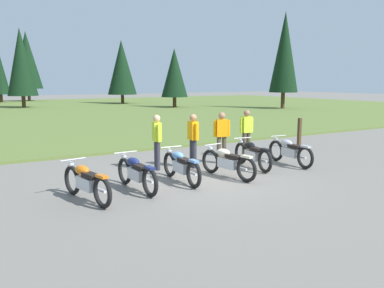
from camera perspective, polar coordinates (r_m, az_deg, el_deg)
name	(u,v)px	position (r m, az deg, el deg)	size (l,w,h in m)	color
ground_plane	(203,179)	(10.94, 1.61, -5.09)	(140.00, 140.00, 0.00)	slate
grass_moorland	(35,112)	(36.40, -21.62, 4.28)	(80.00, 44.00, 0.10)	#5B7033
forest_treeline	(29,62)	(42.44, -22.34, 10.83)	(38.17, 30.32, 8.93)	#47331E
motorcycle_orange	(86,182)	(9.24, -14.94, -5.25)	(0.72, 2.08, 0.88)	black
motorcycle_navy	(136,173)	(9.89, -7.98, -4.09)	(0.62, 2.10, 0.88)	black
motorcycle_sky_blue	(181,166)	(10.59, -1.60, -3.13)	(0.62, 2.10, 0.88)	black
motorcycle_cream	(227,162)	(11.12, 5.10, -2.57)	(0.67, 2.09, 0.88)	black
motorcycle_black	(252,154)	(12.40, 8.62, -1.43)	(0.62, 2.10, 0.88)	black
motorcycle_silver	(290,151)	(13.14, 13.83, -1.00)	(0.62, 2.10, 0.88)	black
rider_with_back_turned	(222,134)	(12.94, 4.27, 1.37)	(0.52, 0.33, 1.67)	#4C4233
rider_checking_bike	(246,131)	(14.03, 7.81, 1.91)	(0.55, 0.24, 1.67)	#4C4233
rider_near_row_end	(157,139)	(11.99, -5.05, 0.76)	(0.29, 0.54, 1.67)	#2D2D38
rider_in_hivis_vest	(193,137)	(12.24, 0.16, 0.96)	(0.25, 0.55, 1.67)	#2D2D38
trail_marker_post	(299,133)	(16.59, 15.13, 1.55)	(0.12, 0.12, 1.19)	#47331E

